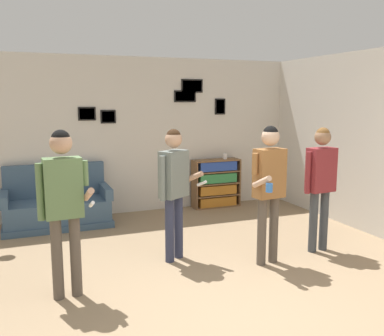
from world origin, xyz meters
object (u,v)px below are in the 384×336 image
object	(u,v)px
person_player_foreground_center	(174,181)
drinking_cup	(225,156)
person_player_foreground_left	(63,196)
person_watcher_holding_cup	(269,180)
bookshelf	(216,183)
couch	(57,207)
person_spectator_near_bookshelf	(321,177)

from	to	relation	value
person_player_foreground_center	drinking_cup	size ratio (longest dim) A/B	16.06
person_player_foreground_left	person_watcher_holding_cup	size ratio (longest dim) A/B	1.01
person_watcher_holding_cup	bookshelf	bearing A→B (deg)	78.15
couch	person_spectator_near_bookshelf	xyz separation A→B (m)	(3.12, -2.44, 0.69)
person_watcher_holding_cup	drinking_cup	xyz separation A→B (m)	(0.76, 2.78, -0.10)
bookshelf	person_player_foreground_left	world-z (taller)	person_player_foreground_left
couch	bookshelf	bearing A→B (deg)	3.85
person_player_foreground_left	drinking_cup	world-z (taller)	person_player_foreground_left
person_player_foreground_left	person_watcher_holding_cup	world-z (taller)	person_player_foreground_left
person_watcher_holding_cup	drinking_cup	world-z (taller)	person_watcher_holding_cup
bookshelf	person_watcher_holding_cup	size ratio (longest dim) A/B	0.53
bookshelf	person_spectator_near_bookshelf	xyz separation A→B (m)	(0.27, -2.64, 0.56)
person_player_foreground_center	person_watcher_holding_cup	distance (m)	1.15
person_player_foreground_left	drinking_cup	xyz separation A→B (m)	(3.12, 2.82, -0.11)
person_player_foreground_left	person_player_foreground_center	distance (m)	1.46
person_player_foreground_left	drinking_cup	distance (m)	4.21
couch	person_player_foreground_center	xyz separation A→B (m)	(1.25, -2.05, 0.69)
person_watcher_holding_cup	person_spectator_near_bookshelf	world-z (taller)	person_watcher_holding_cup
couch	bookshelf	world-z (taller)	couch
person_player_foreground_left	person_player_foreground_center	size ratio (longest dim) A/B	1.04
person_player_foreground_center	drinking_cup	xyz separation A→B (m)	(1.78, 2.25, -0.06)
couch	person_player_foreground_left	bearing A→B (deg)	-92.09
person_watcher_holding_cup	person_player_foreground_left	bearing A→B (deg)	-178.96
couch	person_player_foreground_center	distance (m)	2.50
couch	person_spectator_near_bookshelf	world-z (taller)	person_spectator_near_bookshelf
drinking_cup	person_spectator_near_bookshelf	bearing A→B (deg)	-87.98
person_watcher_holding_cup	drinking_cup	bearing A→B (deg)	74.64
bookshelf	person_player_foreground_center	distance (m)	2.81
person_player_foreground_center	person_spectator_near_bookshelf	world-z (taller)	person_player_foreground_center
person_player_foreground_center	drinking_cup	bearing A→B (deg)	51.64
person_player_foreground_left	drinking_cup	bearing A→B (deg)	42.11
bookshelf	person_player_foreground_center	xyz separation A→B (m)	(-1.60, -2.25, 0.56)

